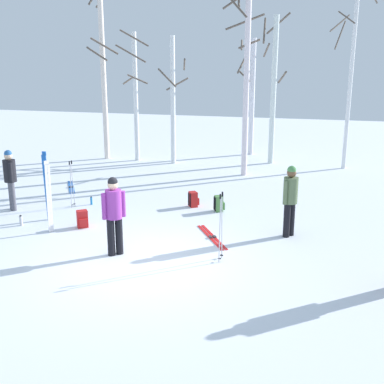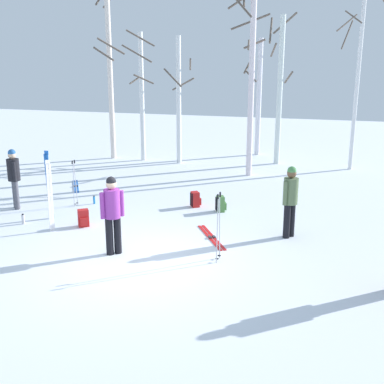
# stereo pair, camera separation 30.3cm
# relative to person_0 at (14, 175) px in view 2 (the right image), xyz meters

# --- Properties ---
(ground_plane) EXTENTS (60.00, 60.00, 0.00)m
(ground_plane) POSITION_rel_person_0_xyz_m (4.98, -2.34, -0.98)
(ground_plane) COLOR white
(person_0) EXTENTS (0.40, 0.40, 1.72)m
(person_0) POSITION_rel_person_0_xyz_m (0.00, 0.00, 0.00)
(person_0) COLOR #4C4C56
(person_0) RESTS_ON ground_plane
(person_1) EXTENTS (0.40, 0.40, 1.72)m
(person_1) POSITION_rel_person_0_xyz_m (4.27, -2.14, 0.00)
(person_1) COLOR black
(person_1) RESTS_ON ground_plane
(person_3) EXTENTS (0.34, 0.47, 1.72)m
(person_3) POSITION_rel_person_0_xyz_m (7.70, 0.15, 0.00)
(person_3) COLOR black
(person_3) RESTS_ON ground_plane
(ski_pair_planted_0) EXTENTS (0.17, 0.02, 1.83)m
(ski_pair_planted_0) POSITION_rel_person_0_xyz_m (1.49, -0.47, -0.07)
(ski_pair_planted_0) COLOR blue
(ski_pair_planted_0) RESTS_ON ground_plane
(ski_pair_planted_1) EXTENTS (0.09, 0.14, 1.78)m
(ski_pair_planted_1) POSITION_rel_person_0_xyz_m (2.11, -1.29, -0.10)
(ski_pair_planted_1) COLOR white
(ski_pair_planted_1) RESTS_ON ground_plane
(ski_pair_lying_0) EXTENTS (1.15, 1.60, 0.05)m
(ski_pair_lying_0) POSITION_rel_person_0_xyz_m (0.18, 2.77, -0.97)
(ski_pair_lying_0) COLOR blue
(ski_pair_lying_0) RESTS_ON ground_plane
(ski_pair_lying_1) EXTENTS (1.12, 1.54, 0.05)m
(ski_pair_lying_1) POSITION_rel_person_0_xyz_m (5.97, -0.50, -0.97)
(ski_pair_lying_1) COLOR red
(ski_pair_lying_1) RESTS_ON ground_plane
(ski_poles_0) EXTENTS (0.07, 0.28, 1.46)m
(ski_poles_0) POSITION_rel_person_0_xyz_m (6.50, -1.77, -0.20)
(ski_poles_0) COLOR #B2B2BC
(ski_poles_0) RESTS_ON ground_plane
(ski_poles_1) EXTENTS (0.07, 0.21, 1.36)m
(ski_poles_1) POSITION_rel_person_0_xyz_m (1.47, 0.76, -0.25)
(ski_poles_1) COLOR #B2B2BC
(ski_poles_1) RESTS_ON ground_plane
(backpack_0) EXTENTS (0.34, 0.34, 0.44)m
(backpack_0) POSITION_rel_person_0_xyz_m (4.79, 1.83, -0.77)
(backpack_0) COLOR red
(backpack_0) RESTS_ON ground_plane
(backpack_1) EXTENTS (0.34, 0.32, 0.44)m
(backpack_1) POSITION_rel_person_0_xyz_m (5.61, 1.61, -0.77)
(backpack_1) COLOR #4C7F3F
(backpack_1) RESTS_ON ground_plane
(backpack_2) EXTENTS (0.34, 0.35, 0.44)m
(backpack_2) POSITION_rel_person_0_xyz_m (2.67, -0.77, -0.77)
(backpack_2) COLOR red
(backpack_2) RESTS_ON ground_plane
(water_bottle_0) EXTENTS (0.06, 0.06, 0.25)m
(water_bottle_0) POSITION_rel_person_0_xyz_m (1.86, 1.13, -0.86)
(water_bottle_0) COLOR #1E72BF
(water_bottle_0) RESTS_ON ground_plane
(water_bottle_1) EXTENTS (0.08, 0.08, 0.27)m
(water_bottle_1) POSITION_rel_person_0_xyz_m (1.09, -1.11, -0.85)
(water_bottle_1) COLOR silver
(water_bottle_1) RESTS_ON ground_plane
(birch_tree_0) EXTENTS (1.30, 1.26, 7.21)m
(birch_tree_0) POSITION_rel_person_0_xyz_m (-1.10, 7.86, 2.76)
(birch_tree_0) COLOR silver
(birch_tree_0) RESTS_ON ground_plane
(birch_tree_1) EXTENTS (1.31, 1.31, 5.39)m
(birch_tree_1) POSITION_rel_person_0_xyz_m (0.37, 7.85, 1.84)
(birch_tree_1) COLOR white
(birch_tree_1) RESTS_ON ground_plane
(birch_tree_2) EXTENTS (1.17, 1.17, 5.16)m
(birch_tree_2) POSITION_rel_person_0_xyz_m (2.08, 7.76, 1.67)
(birch_tree_2) COLOR silver
(birch_tree_2) RESTS_ON ground_plane
(birch_tree_3) EXTENTS (1.44, 1.41, 5.19)m
(birch_tree_3) POSITION_rel_person_0_xyz_m (4.78, 10.80, 1.79)
(birch_tree_3) COLOR silver
(birch_tree_3) RESTS_ON ground_plane
(birch_tree_4) EXTENTS (1.37, 1.80, 7.05)m
(birch_tree_4) POSITION_rel_person_0_xyz_m (5.34, 6.41, 2.77)
(birch_tree_4) COLOR silver
(birch_tree_4) RESTS_ON ground_plane
(birch_tree_5) EXTENTS (1.08, 1.06, 6.06)m
(birch_tree_5) POSITION_rel_person_0_xyz_m (5.99, 8.99, 2.12)
(birch_tree_5) COLOR silver
(birch_tree_5) RESTS_ON ground_plane
(birch_tree_6) EXTENTS (1.64, 1.63, 7.23)m
(birch_tree_6) POSITION_rel_person_0_xyz_m (8.93, 8.80, 2.81)
(birch_tree_6) COLOR white
(birch_tree_6) RESTS_ON ground_plane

